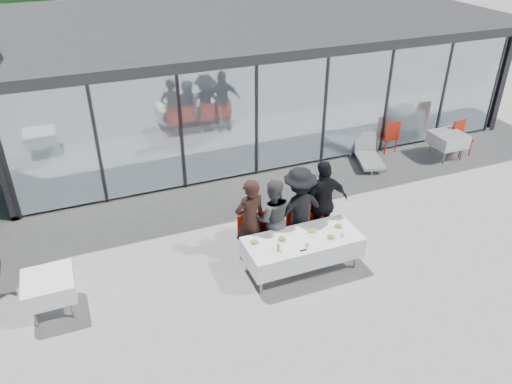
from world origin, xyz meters
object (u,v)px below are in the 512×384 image
at_px(diner_a, 250,221).
at_px(spare_chair_b, 390,135).
at_px(diner_b, 272,218).
at_px(plate_b, 282,239).
at_px(plate_extra, 331,237).
at_px(plate_c, 312,231).
at_px(juice_bottle, 278,247).
at_px(dining_table, 302,247).
at_px(diner_d, 323,203).
at_px(spare_table_right, 448,139).
at_px(plate_d, 338,226).
at_px(diner_c, 299,209).
at_px(plate_a, 254,242).
at_px(spare_chair_a, 461,136).
at_px(diner_chair_a, 250,235).
at_px(diner_chair_b, 272,230).
at_px(folded_eyeglasses, 303,250).
at_px(lounger, 368,154).
at_px(diner_chair_d, 321,219).
at_px(spare_table_left, 49,287).
at_px(diner_chair_c, 298,224).

xyz_separation_m(diner_a, spare_chair_b, (5.51, 3.15, -0.37)).
bearing_deg(diner_b, plate_b, 99.21).
bearing_deg(plate_extra, plate_c, 126.82).
height_order(diner_a, juice_bottle, diner_a).
xyz_separation_m(plate_b, juice_bottle, (-0.19, -0.27, 0.05)).
height_order(dining_table, diner_d, diner_d).
relative_size(diner_d, spare_table_right, 2.21).
relative_size(diner_a, juice_bottle, 12.38).
bearing_deg(plate_d, dining_table, -174.92).
distance_m(diner_c, spare_chair_b, 5.46).
relative_size(plate_a, spare_chair_a, 0.24).
distance_m(diner_b, spare_table_right, 6.74).
relative_size(diner_d, plate_extra, 8.23).
bearing_deg(diner_chair_a, diner_chair_b, 0.00).
relative_size(diner_a, spare_chair_a, 1.86).
bearing_deg(folded_eyeglasses, lounger, 44.51).
height_order(plate_b, spare_chair_b, spare_chair_b).
bearing_deg(spare_table_right, diner_chair_a, -161.87).
xyz_separation_m(dining_table, spare_chair_a, (6.55, 3.08, -0.00)).
relative_size(diner_chair_a, juice_bottle, 6.64).
bearing_deg(spare_chair_b, diner_chair_d, -141.27).
relative_size(diner_chair_a, spare_table_right, 1.13).
bearing_deg(folded_eyeglasses, spare_table_left, 168.03).
distance_m(diner_a, plate_c, 1.22).
xyz_separation_m(diner_chair_d, spare_chair_b, (3.89, 3.12, 0.00)).
bearing_deg(diner_a, diner_chair_c, 172.53).
height_order(diner_d, juice_bottle, diner_d).
bearing_deg(diner_d, plate_b, 28.10).
xyz_separation_m(diner_b, plate_d, (1.14, -0.65, -0.08)).
bearing_deg(diner_c, diner_chair_b, -4.74).
height_order(dining_table, spare_chair_b, spare_chair_b).
distance_m(diner_b, diner_chair_d, 1.18).
xyz_separation_m(juice_bottle, lounger, (4.39, 3.72, -0.57)).
distance_m(dining_table, spare_table_left, 4.65).
relative_size(diner_c, spare_chair_a, 1.89).
bearing_deg(juice_bottle, diner_c, 46.63).
bearing_deg(diner_chair_c, juice_bottle, -132.56).
height_order(diner_c, folded_eyeglasses, diner_c).
bearing_deg(lounger, dining_table, -136.99).
distance_m(plate_c, plate_d, 0.56).
relative_size(diner_chair_a, diner_chair_c, 1.00).
distance_m(plate_c, spare_table_left, 4.88).
xyz_separation_m(juice_bottle, spare_table_right, (6.61, 3.16, -0.27)).
bearing_deg(plate_extra, spare_chair_b, 44.07).
height_order(dining_table, spare_chair_a, spare_chair_a).
bearing_deg(diner_chair_d, spare_table_left, -178.31).
xyz_separation_m(diner_d, folded_eyeglasses, (-0.97, -1.08, -0.19)).
distance_m(diner_b, plate_c, 0.83).
relative_size(juice_bottle, folded_eyeglasses, 1.05).
relative_size(plate_extra, spare_table_left, 0.27).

